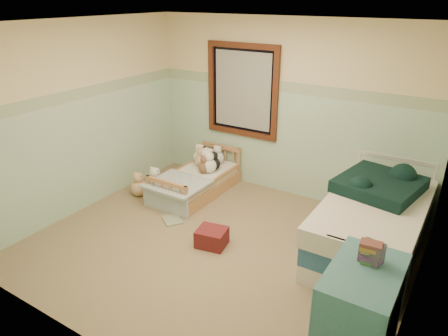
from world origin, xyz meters
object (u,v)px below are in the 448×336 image
Objects in this scene: twin_bed_frame at (370,244)px; dresser at (359,314)px; floor_book at (172,220)px; red_pillow at (212,237)px; plush_floor_cream at (156,183)px; toddler_bed_frame at (197,187)px; plush_floor_tan at (139,188)px.

dresser reaches higher than twin_bed_frame.
floor_book is (-2.65, 0.91, -0.40)m from dresser.
dresser is 2.05m from red_pillow.
dresser is at bearing -23.49° from plush_floor_cream.
twin_bed_frame is 2.46m from floor_book.
plush_floor_cream is 3.17m from twin_bed_frame.
floor_book is at bearing 161.13° from dresser.
plush_floor_tan is at bearing -141.00° from toddler_bed_frame.
floor_book is (-0.76, 0.20, -0.09)m from red_pillow.
dresser is at bearing -20.59° from red_pillow.
dresser is (0.28, -1.57, 0.31)m from twin_bed_frame.
plush_floor_tan is at bearing -174.24° from twin_bed_frame.
red_pillow is at bearing -26.87° from plush_floor_cream.
red_pillow is at bearing -46.99° from toddler_bed_frame.
toddler_bed_frame is 1.45m from red_pillow.
dresser reaches higher than plush_floor_tan.
plush_floor_cream is 0.13× the size of twin_bed_frame.
red_pillow is at bearing -17.75° from plush_floor_tan.
plush_floor_tan is at bearing 160.71° from dresser.
plush_floor_cream is 0.30× the size of dresser.
dresser is at bearing -19.29° from plush_floor_tan.
dresser reaches higher than toddler_bed_frame.
plush_floor_cream is 1.74m from red_pillow.
plush_floor_cream is at bearing 156.51° from dresser.
floor_book is (0.88, -0.33, -0.11)m from plush_floor_tan.
dresser is at bearing 15.95° from floor_book.
plush_floor_tan is 0.29× the size of dresser.
dresser reaches higher than red_pillow.
toddler_bed_frame is at bearing 133.01° from red_pillow.
twin_bed_frame is 5.79× the size of red_pillow.
twin_bed_frame is at bearing 1.25° from plush_floor_cream.
twin_bed_frame is 1.83m from red_pillow.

